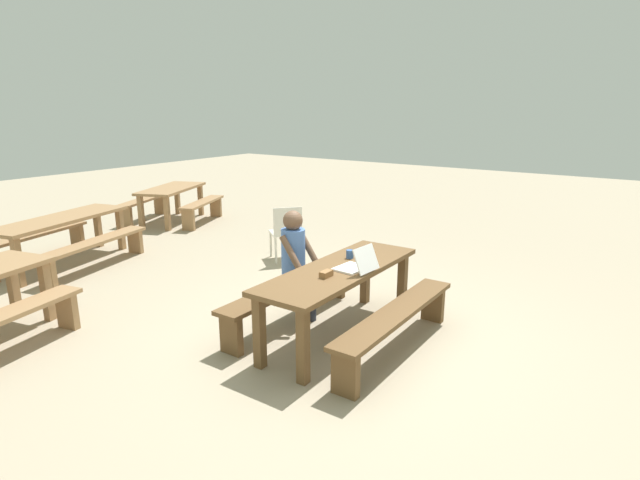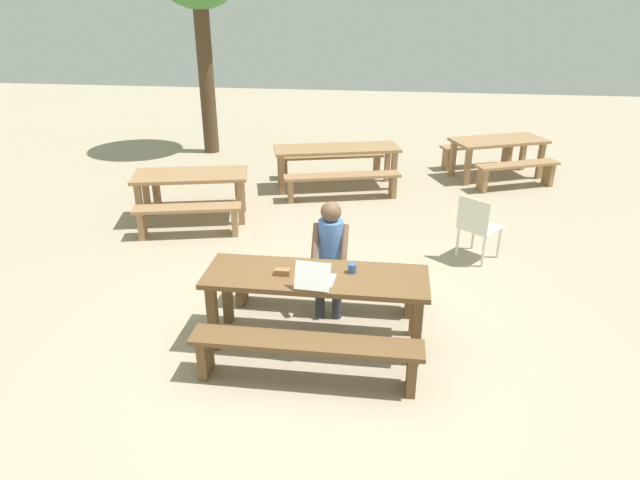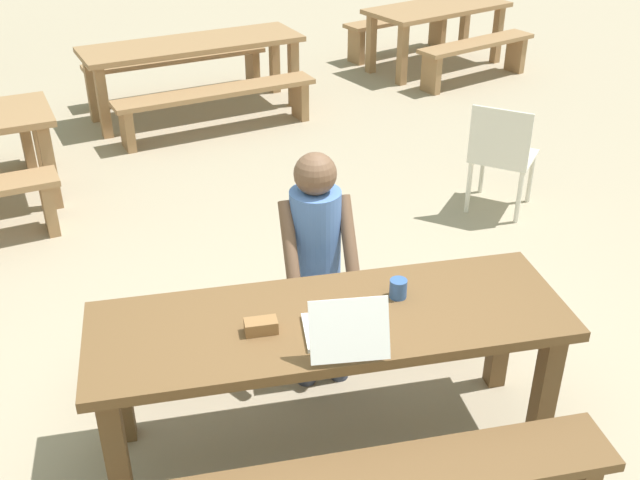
{
  "view_description": "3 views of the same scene",
  "coord_description": "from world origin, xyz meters",
  "px_view_note": "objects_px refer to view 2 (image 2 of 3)",
  "views": [
    {
      "loc": [
        -4.1,
        -2.59,
        2.33
      ],
      "look_at": [
        0.01,
        0.25,
        1.0
      ],
      "focal_mm": 28.29,
      "sensor_mm": 36.0,
      "label": 1
    },
    {
      "loc": [
        0.65,
        -4.72,
        3.24
      ],
      "look_at": [
        0.01,
        0.25,
        1.0
      ],
      "focal_mm": 31.78,
      "sensor_mm": 36.0,
      "label": 2
    },
    {
      "loc": [
        -0.62,
        -2.66,
        2.7
      ],
      "look_at": [
        0.01,
        0.25,
        1.0
      ],
      "focal_mm": 42.6,
      "sensor_mm": 36.0,
      "label": 3
    }
  ],
  "objects_px": {
    "picnic_table_front": "(316,285)",
    "plastic_chair": "(477,226)",
    "laptop": "(315,278)",
    "picnic_table_distant": "(498,145)",
    "coffee_mug": "(352,268)",
    "small_pouch": "(282,272)",
    "picnic_table_rear": "(191,181)",
    "picnic_table_mid": "(337,153)",
    "person_seated": "(330,251)"
  },
  "relations": [
    {
      "from": "picnic_table_mid",
      "to": "picnic_table_rear",
      "type": "distance_m",
      "value": 2.67
    },
    {
      "from": "small_pouch",
      "to": "picnic_table_rear",
      "type": "distance_m",
      "value": 3.61
    },
    {
      "from": "picnic_table_front",
      "to": "person_seated",
      "type": "relative_size",
      "value": 1.71
    },
    {
      "from": "plastic_chair",
      "to": "picnic_table_rear",
      "type": "height_order",
      "value": "plastic_chair"
    },
    {
      "from": "small_pouch",
      "to": "picnic_table_front",
      "type": "bearing_deg",
      "value": 7.92
    },
    {
      "from": "laptop",
      "to": "picnic_table_rear",
      "type": "relative_size",
      "value": 0.22
    },
    {
      "from": "small_pouch",
      "to": "plastic_chair",
      "type": "height_order",
      "value": "plastic_chair"
    },
    {
      "from": "small_pouch",
      "to": "picnic_table_mid",
      "type": "distance_m",
      "value": 4.8
    },
    {
      "from": "picnic_table_mid",
      "to": "picnic_table_rear",
      "type": "bearing_deg",
      "value": -153.2
    },
    {
      "from": "person_seated",
      "to": "picnic_table_mid",
      "type": "bearing_deg",
      "value": 94.9
    },
    {
      "from": "picnic_table_front",
      "to": "laptop",
      "type": "xyz_separation_m",
      "value": [
        0.02,
        -0.19,
        0.18
      ]
    },
    {
      "from": "coffee_mug",
      "to": "picnic_table_distant",
      "type": "height_order",
      "value": "coffee_mug"
    },
    {
      "from": "small_pouch",
      "to": "picnic_table_mid",
      "type": "relative_size",
      "value": 0.06
    },
    {
      "from": "laptop",
      "to": "small_pouch",
      "type": "distance_m",
      "value": 0.36
    },
    {
      "from": "person_seated",
      "to": "picnic_table_mid",
      "type": "height_order",
      "value": "person_seated"
    },
    {
      "from": "picnic_table_front",
      "to": "picnic_table_distant",
      "type": "relative_size",
      "value": 1.16
    },
    {
      "from": "plastic_chair",
      "to": "picnic_table_rear",
      "type": "relative_size",
      "value": 0.48
    },
    {
      "from": "person_seated",
      "to": "picnic_table_rear",
      "type": "distance_m",
      "value": 3.34
    },
    {
      "from": "picnic_table_front",
      "to": "picnic_table_rear",
      "type": "height_order",
      "value": "picnic_table_front"
    },
    {
      "from": "coffee_mug",
      "to": "picnic_table_rear",
      "type": "relative_size",
      "value": 0.05
    },
    {
      "from": "coffee_mug",
      "to": "plastic_chair",
      "type": "bearing_deg",
      "value": 54.47
    },
    {
      "from": "plastic_chair",
      "to": "picnic_table_distant",
      "type": "bearing_deg",
      "value": -63.94
    },
    {
      "from": "laptop",
      "to": "person_seated",
      "type": "xyz_separation_m",
      "value": [
        0.05,
        0.79,
        -0.09
      ]
    },
    {
      "from": "plastic_chair",
      "to": "picnic_table_rear",
      "type": "bearing_deg",
      "value": 26.33
    },
    {
      "from": "picnic_table_front",
      "to": "coffee_mug",
      "type": "distance_m",
      "value": 0.38
    },
    {
      "from": "picnic_table_front",
      "to": "plastic_chair",
      "type": "xyz_separation_m",
      "value": [
        1.78,
        2.11,
        -0.17
      ]
    },
    {
      "from": "picnic_table_front",
      "to": "plastic_chair",
      "type": "height_order",
      "value": "plastic_chair"
    },
    {
      "from": "laptop",
      "to": "picnic_table_distant",
      "type": "distance_m",
      "value": 6.45
    },
    {
      "from": "coffee_mug",
      "to": "picnic_table_rear",
      "type": "xyz_separation_m",
      "value": [
        -2.62,
        2.89,
        -0.19
      ]
    },
    {
      "from": "small_pouch",
      "to": "coffee_mug",
      "type": "distance_m",
      "value": 0.66
    },
    {
      "from": "laptop",
      "to": "picnic_table_mid",
      "type": "height_order",
      "value": "laptop"
    },
    {
      "from": "small_pouch",
      "to": "person_seated",
      "type": "distance_m",
      "value": 0.76
    },
    {
      "from": "laptop",
      "to": "person_seated",
      "type": "height_order",
      "value": "person_seated"
    },
    {
      "from": "person_seated",
      "to": "picnic_table_distant",
      "type": "height_order",
      "value": "person_seated"
    },
    {
      "from": "small_pouch",
      "to": "picnic_table_mid",
      "type": "xyz_separation_m",
      "value": [
        0.03,
        4.8,
        -0.16
      ]
    },
    {
      "from": "laptop",
      "to": "coffee_mug",
      "type": "height_order",
      "value": "laptop"
    },
    {
      "from": "picnic_table_front",
      "to": "picnic_table_mid",
      "type": "distance_m",
      "value": 4.77
    },
    {
      "from": "small_pouch",
      "to": "plastic_chair",
      "type": "xyz_separation_m",
      "value": [
        2.1,
        2.16,
        -0.31
      ]
    },
    {
      "from": "laptop",
      "to": "coffee_mug",
      "type": "xyz_separation_m",
      "value": [
        0.32,
        0.28,
        -0.02
      ]
    },
    {
      "from": "small_pouch",
      "to": "plastic_chair",
      "type": "bearing_deg",
      "value": 45.81
    },
    {
      "from": "small_pouch",
      "to": "coffee_mug",
      "type": "xyz_separation_m",
      "value": [
        0.65,
        0.13,
        0.02
      ]
    },
    {
      "from": "picnic_table_mid",
      "to": "picnic_table_distant",
      "type": "relative_size",
      "value": 1.22
    },
    {
      "from": "coffee_mug",
      "to": "picnic_table_rear",
      "type": "bearing_deg",
      "value": 132.11
    },
    {
      "from": "small_pouch",
      "to": "picnic_table_rear",
      "type": "relative_size",
      "value": 0.08
    },
    {
      "from": "laptop",
      "to": "picnic_table_distant",
      "type": "bearing_deg",
      "value": -108.71
    },
    {
      "from": "picnic_table_rear",
      "to": "picnic_table_mid",
      "type": "bearing_deg",
      "value": 28.73
    },
    {
      "from": "picnic_table_mid",
      "to": "picnic_table_rear",
      "type": "height_order",
      "value": "picnic_table_rear"
    },
    {
      "from": "picnic_table_front",
      "to": "small_pouch",
      "type": "height_order",
      "value": "small_pouch"
    },
    {
      "from": "picnic_table_front",
      "to": "coffee_mug",
      "type": "bearing_deg",
      "value": 14.84
    },
    {
      "from": "picnic_table_mid",
      "to": "picnic_table_front",
      "type": "bearing_deg",
      "value": -101.45
    }
  ]
}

